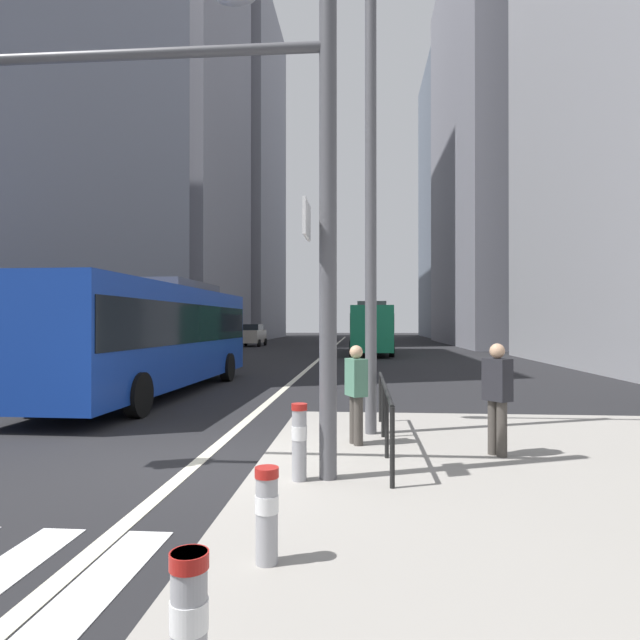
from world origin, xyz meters
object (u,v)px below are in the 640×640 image
(city_bus_red_receding, at_px, (372,326))
(pedestrian_waiting, at_px, (356,390))
(car_receding_near, at_px, (370,332))
(bollard_front, at_px, (189,625))
(car_oncoming_mid, at_px, (252,335))
(bollard_left, at_px, (267,510))
(city_bus_blue_oncoming, at_px, (154,331))
(street_lamp_post, at_px, (371,141))
(traffic_signal_gantry, at_px, (185,167))
(bollard_right, at_px, (299,438))
(pedestrian_walking, at_px, (497,394))

(city_bus_red_receding, bearing_deg, pedestrian_waiting, -91.52)
(car_receding_near, relative_size, bollard_front, 5.16)
(car_oncoming_mid, bearing_deg, bollard_left, -78.05)
(city_bus_blue_oncoming, bearing_deg, city_bus_red_receding, 72.23)
(car_oncoming_mid, relative_size, street_lamp_post, 0.52)
(bollard_left, bearing_deg, city_bus_blue_oncoming, 116.05)
(street_lamp_post, height_order, bollard_front, street_lamp_post)
(car_oncoming_mid, relative_size, traffic_signal_gantry, 0.69)
(bollard_right, bearing_deg, pedestrian_walking, 27.80)
(street_lamp_post, distance_m, bollard_front, 8.32)
(car_oncoming_mid, xyz_separation_m, bollard_right, (8.96, -40.11, -0.31))
(traffic_signal_gantry, xyz_separation_m, pedestrian_walking, (4.22, 1.35, -3.03))
(pedestrian_waiting, relative_size, pedestrian_walking, 0.96)
(traffic_signal_gantry, xyz_separation_m, bollard_right, (1.48, -0.10, -3.41))
(car_receding_near, bearing_deg, pedestrian_waiting, -91.07)
(bollard_left, relative_size, pedestrian_waiting, 0.49)
(car_oncoming_mid, relative_size, bollard_left, 5.39)
(traffic_signal_gantry, xyz_separation_m, street_lamp_post, (2.40, 2.75, 1.20))
(pedestrian_waiting, xyz_separation_m, pedestrian_walking, (2.07, -0.56, 0.04))
(city_bus_blue_oncoming, height_order, pedestrian_walking, city_bus_blue_oncoming)
(car_oncoming_mid, relative_size, car_receding_near, 0.99)
(traffic_signal_gantry, relative_size, bollard_right, 6.34)
(city_bus_blue_oncoming, distance_m, pedestrian_walking, 10.74)
(city_bus_blue_oncoming, height_order, city_bus_red_receding, same)
(bollard_left, height_order, pedestrian_walking, pedestrian_walking)
(traffic_signal_gantry, bearing_deg, car_receding_near, 86.83)
(car_receding_near, height_order, pedestrian_walking, car_receding_near)
(street_lamp_post, relative_size, pedestrian_walking, 4.88)
(bollard_front, height_order, pedestrian_walking, pedestrian_walking)
(street_lamp_post, height_order, pedestrian_walking, street_lamp_post)
(city_bus_blue_oncoming, relative_size, pedestrian_walking, 6.98)
(city_bus_blue_oncoming, relative_size, bollard_right, 12.10)
(pedestrian_waiting, height_order, pedestrian_walking, pedestrian_walking)
(street_lamp_post, xyz_separation_m, pedestrian_waiting, (-0.25, -0.84, -4.26))
(bollard_front, distance_m, bollard_left, 1.69)
(city_bus_red_receding, height_order, street_lamp_post, street_lamp_post)
(city_bus_blue_oncoming, distance_m, traffic_signal_gantry, 9.53)
(car_receding_near, bearing_deg, bollard_right, -91.70)
(bollard_front, bearing_deg, city_bus_blue_oncoming, 112.60)
(city_bus_blue_oncoming, relative_size, city_bus_red_receding, 1.05)
(pedestrian_walking, bearing_deg, city_bus_red_receding, 92.75)
(car_oncoming_mid, bearing_deg, city_bus_red_receding, -45.94)
(bollard_right, bearing_deg, car_receding_near, 88.30)
(city_bus_red_receding, relative_size, bollard_front, 13.41)
(car_oncoming_mid, bearing_deg, pedestrian_waiting, -75.80)
(bollard_front, bearing_deg, traffic_signal_gantry, 109.08)
(city_bus_red_receding, xyz_separation_m, bollard_front, (-1.48, -33.35, -1.23))
(car_receding_near, xyz_separation_m, bollard_front, (-1.79, -61.68, -0.38))
(traffic_signal_gantry, distance_m, pedestrian_waiting, 4.20)
(street_lamp_post, relative_size, pedestrian_waiting, 5.06)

